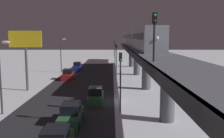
# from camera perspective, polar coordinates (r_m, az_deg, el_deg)

# --- Properties ---
(ground_plane) EXTENTS (240.00, 240.00, 0.00)m
(ground_plane) POSITION_cam_1_polar(r_m,az_deg,el_deg) (30.73, -1.42, -7.59)
(ground_plane) COLOR white
(avenue_asphalt) EXTENTS (11.00, 85.56, 0.01)m
(avenue_asphalt) POSITION_cam_1_polar(r_m,az_deg,el_deg) (31.16, -9.71, -7.48)
(avenue_asphalt) COLOR #28282D
(avenue_asphalt) RESTS_ON ground_plane
(elevated_railway) EXTENTS (5.00, 85.56, 5.99)m
(elevated_railway) POSITION_cam_1_polar(r_m,az_deg,el_deg) (30.24, 9.88, 2.00)
(elevated_railway) COLOR slate
(elevated_railway) RESTS_ON ground_plane
(subway_train) EXTENTS (2.94, 55.47, 3.40)m
(subway_train) POSITION_cam_1_polar(r_m,az_deg,el_deg) (56.71, 5.38, 7.29)
(subway_train) COLOR #999EA8
(subway_train) RESTS_ON elevated_railway
(rail_signal) EXTENTS (0.36, 0.41, 4.00)m
(rail_signal) POSITION_cam_1_polar(r_m,az_deg,el_deg) (20.40, 9.89, 9.37)
(rail_signal) COLOR black
(rail_signal) RESTS_ON elevated_railway
(sedan_green) EXTENTS (1.91, 4.79, 1.97)m
(sedan_green) POSITION_cam_1_polar(r_m,az_deg,el_deg) (23.25, -9.60, -10.72)
(sedan_green) COLOR #2D6038
(sedan_green) RESTS_ON ground_plane
(sedan_green_3) EXTENTS (1.80, 4.22, 1.97)m
(sedan_green_3) POSITION_cam_1_polar(r_m,az_deg,el_deg) (29.90, -3.89, -6.46)
(sedan_green_3) COLOR #2D6038
(sedan_green_3) RESTS_ON ground_plane
(sedan_blue) EXTENTS (1.80, 4.05, 1.97)m
(sedan_blue) POSITION_cam_1_polar(r_m,az_deg,el_deg) (59.31, -8.17, 0.50)
(sedan_blue) COLOR navy
(sedan_blue) RESTS_ON ground_plane
(sedan_red) EXTENTS (1.80, 4.21, 1.97)m
(sedan_red) POSITION_cam_1_polar(r_m,az_deg,el_deg) (46.84, -10.36, -1.43)
(sedan_red) COLOR #A51E1E
(sedan_red) RESTS_ON ground_plane
(traffic_light_near) EXTENTS (0.32, 0.44, 6.40)m
(traffic_light_near) POSITION_cam_1_polar(r_m,az_deg,el_deg) (25.53, 1.99, -1.09)
(traffic_light_near) COLOR #2D2D2D
(traffic_light_near) RESTS_ON ground_plane
(traffic_light_mid) EXTENTS (0.32, 0.44, 6.40)m
(traffic_light_mid) POSITION_cam_1_polar(r_m,az_deg,el_deg) (50.55, 1.00, 3.23)
(traffic_light_mid) COLOR #2D2D2D
(traffic_light_mid) RESTS_ON ground_plane
(traffic_light_far) EXTENTS (0.32, 0.44, 6.40)m
(traffic_light_far) POSITION_cam_1_polar(r_m,az_deg,el_deg) (75.67, 0.66, 4.68)
(traffic_light_far) COLOR #2D2D2D
(traffic_light_far) RESTS_ON ground_plane
(traffic_light_distant) EXTENTS (0.32, 0.44, 6.40)m
(traffic_light_distant) POSITION_cam_1_polar(r_m,az_deg,el_deg) (100.81, 0.49, 5.41)
(traffic_light_distant) COLOR #2D2D2D
(traffic_light_distant) RESTS_ON ground_plane
(commercial_billboard) EXTENTS (4.80, 0.36, 8.90)m
(commercial_billboard) POSITION_cam_1_polar(r_m,az_deg,el_deg) (38.09, -19.61, 5.32)
(commercial_billboard) COLOR #4C4C51
(commercial_billboard) RESTS_ON ground_plane
(street_lamp_near) EXTENTS (1.35, 0.44, 7.65)m
(street_lamp_near) POSITION_cam_1_polar(r_m,az_deg,el_deg) (27.30, -24.42, 0.11)
(street_lamp_near) COLOR #38383D
(street_lamp_near) RESTS_ON ground_plane
(street_lamp_far) EXTENTS (1.35, 0.44, 7.65)m
(street_lamp_far) POSITION_cam_1_polar(r_m,az_deg,el_deg) (55.89, -11.69, 4.12)
(street_lamp_far) COLOR #38383D
(street_lamp_far) RESTS_ON ground_plane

